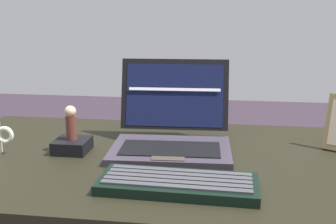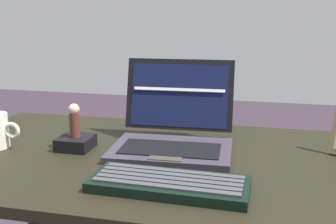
% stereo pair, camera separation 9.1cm
% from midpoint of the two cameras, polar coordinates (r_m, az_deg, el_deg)
% --- Properties ---
extents(desk, '(1.46, 0.68, 0.71)m').
position_cam_midpoint_polar(desk, '(1.08, 7.39, -12.54)').
color(desk, black).
rests_on(desk, ground).
extents(laptop_front, '(0.32, 0.29, 0.23)m').
position_cam_midpoint_polar(laptop_front, '(1.09, 3.21, -2.91)').
color(laptop_front, '#312B36').
rests_on(laptop_front, desk).
extents(external_keyboard, '(0.34, 0.14, 0.03)m').
position_cam_midpoint_polar(external_keyboard, '(0.86, 3.22, -10.10)').
color(external_keyboard, black).
rests_on(external_keyboard, desk).
extents(figurine_stand, '(0.09, 0.09, 0.03)m').
position_cam_midpoint_polar(figurine_stand, '(1.12, -10.62, -4.31)').
color(figurine_stand, black).
rests_on(figurine_stand, desk).
extents(figurine, '(0.03, 0.03, 0.09)m').
position_cam_midpoint_polar(figurine, '(1.10, -10.77, -1.08)').
color(figurine, '#552821').
rests_on(figurine, figurine_stand).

